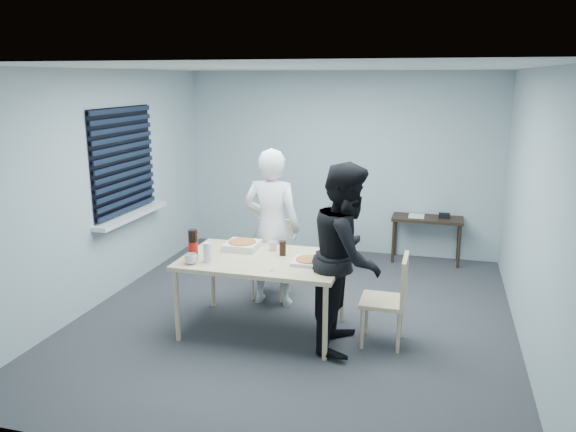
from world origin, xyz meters
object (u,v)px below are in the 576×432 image
(person_white, at_px, (272,228))
(mug_b, at_px, (273,246))
(side_table, at_px, (427,223))
(soda_bottle, at_px, (193,245))
(chair_right, at_px, (392,294))
(person_black, at_px, (347,257))
(mug_a, at_px, (191,259))
(dining_table, at_px, (263,264))
(chair_far, at_px, (273,252))
(stool, at_px, (339,244))
(backpack, at_px, (340,222))

(person_white, height_order, mug_b, person_white)
(side_table, height_order, soda_bottle, soda_bottle)
(side_table, bearing_deg, chair_right, -94.90)
(person_black, bearing_deg, person_white, 51.05)
(person_white, distance_m, side_table, 2.59)
(mug_a, xyz_separation_m, soda_bottle, (-0.03, 0.13, 0.10))
(dining_table, relative_size, side_table, 1.66)
(dining_table, height_order, person_white, person_white)
(chair_far, distance_m, side_table, 2.41)
(side_table, relative_size, stool, 2.08)
(chair_right, distance_m, side_table, 2.67)
(chair_far, relative_size, person_black, 0.50)
(chair_far, relative_size, side_table, 0.93)
(dining_table, relative_size, mug_b, 15.81)
(side_table, bearing_deg, dining_table, -119.20)
(chair_right, height_order, backpack, chair_right)
(side_table, relative_size, mug_a, 7.74)
(chair_far, height_order, chair_right, same)
(side_table, height_order, mug_b, mug_b)
(dining_table, bearing_deg, backpack, 78.70)
(stool, distance_m, mug_b, 1.87)
(dining_table, distance_m, stool, 2.11)
(dining_table, height_order, stool, dining_table)
(person_white, relative_size, backpack, 4.15)
(dining_table, height_order, side_table, dining_table)
(chair_right, bearing_deg, mug_b, 169.10)
(chair_right, relative_size, mug_b, 8.90)
(chair_far, height_order, backpack, chair_far)
(side_table, bearing_deg, person_black, -103.23)
(chair_far, relative_size, chair_right, 1.00)
(side_table, height_order, stool, side_table)
(mug_a, bearing_deg, person_black, 10.40)
(backpack, bearing_deg, person_white, -112.82)
(dining_table, xyz_separation_m, person_black, (0.86, -0.08, 0.17))
(stool, distance_m, backpack, 0.32)
(person_white, bearing_deg, mug_b, 108.56)
(chair_right, height_order, person_white, person_white)
(person_white, relative_size, soda_bottle, 5.91)
(chair_far, bearing_deg, dining_table, -79.03)
(chair_far, xyz_separation_m, backpack, (0.60, 1.04, 0.15))
(backpack, height_order, mug_a, backpack)
(chair_right, xyz_separation_m, person_black, (-0.42, -0.11, 0.37))
(chair_far, relative_size, mug_a, 7.24)
(person_white, xyz_separation_m, stool, (0.53, 1.33, -0.54))
(dining_table, xyz_separation_m, soda_bottle, (-0.64, -0.22, 0.20))
(chair_far, distance_m, mug_a, 1.43)
(chair_right, height_order, soda_bottle, soda_bottle)
(mug_b, bearing_deg, backpack, 77.77)
(stool, xyz_separation_m, backpack, (0.00, -0.01, 0.32))
(chair_right, bearing_deg, backpack, 113.63)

